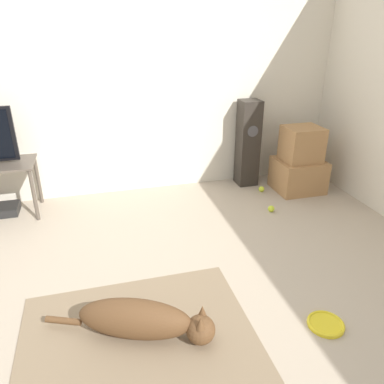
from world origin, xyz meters
TOP-DOWN VIEW (x-y plane):
  - ground_plane at (0.00, 0.00)m, footprint 12.00×12.00m
  - wall_back at (0.00, 2.10)m, footprint 8.00×0.06m
  - area_rug at (-0.02, -0.19)m, footprint 1.43×1.09m
  - dog at (0.01, -0.20)m, footprint 1.00×0.49m
  - frisbee at (1.15, -0.41)m, footprint 0.23×0.23m
  - cardboard_box_lower at (2.06, 1.57)m, footprint 0.52×0.47m
  - cardboard_box_upper at (2.05, 1.56)m, footprint 0.40×0.36m
  - floor_speaker at (1.56, 1.90)m, footprint 0.23×0.23m
  - tennis_ball_by_boxes at (1.64, 1.62)m, footprint 0.07×0.07m
  - tennis_ball_near_speaker at (1.52, 1.13)m, footprint 0.07×0.07m
  - game_console at (-1.13, 1.82)m, footprint 0.32×0.26m

SIDE VIEW (x-z plane):
  - ground_plane at x=0.00m, z-range 0.00..0.00m
  - area_rug at x=-0.02m, z-range 0.00..0.01m
  - frisbee at x=1.15m, z-range 0.00..0.03m
  - tennis_ball_by_boxes at x=1.64m, z-range 0.00..0.07m
  - tennis_ball_near_speaker at x=1.52m, z-range 0.00..0.07m
  - game_console at x=-1.13m, z-range 0.00..0.08m
  - dog at x=0.01m, z-range 0.01..0.26m
  - cardboard_box_lower at x=2.06m, z-range 0.00..0.36m
  - floor_speaker at x=1.56m, z-range 0.00..0.99m
  - cardboard_box_upper at x=2.05m, z-range 0.36..0.74m
  - wall_back at x=0.00m, z-range 0.00..2.55m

